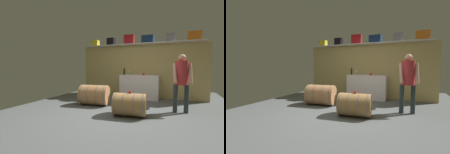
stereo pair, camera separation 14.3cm
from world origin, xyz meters
The scene contains 17 objects.
ground_plane centered at (0.00, 0.64, -0.01)m, with size 6.12×8.34×0.02m, color #545858.
back_wall_panel centered at (0.00, 2.57, 1.03)m, with size 4.92×0.10×2.05m, color tan.
high_shelf_board centered at (0.00, 2.42, 2.07)m, with size 4.53×0.40×0.03m, color silver.
toolcase_yellow centered at (-1.88, 2.42, 2.21)m, with size 0.30×0.22×0.24m, color yellow.
toolcase_black centered at (-1.14, 2.42, 2.23)m, with size 0.31×0.22×0.29m, color black.
toolcase_red centered at (-0.36, 2.42, 2.27)m, with size 0.39×0.19×0.36m, color red.
toolcase_navy centered at (0.37, 2.42, 2.23)m, with size 0.44×0.28×0.28m, color navy.
toolcase_grey centered at (1.16, 2.42, 2.23)m, with size 0.30×0.23×0.28m, color gray.
toolcase_orange centered at (1.91, 2.42, 2.23)m, with size 0.42×0.26×0.29m, color orange.
work_cabinet centered at (0.12, 2.24, 0.45)m, with size 1.44×0.53×0.89m, color white.
wine_bottle_dark centered at (-0.46, 2.15, 1.02)m, with size 0.06×0.06×0.29m.
wine_glass centered at (-0.32, 2.37, 1.00)m, with size 0.08×0.08×0.15m.
red_funnel centered at (0.30, 2.09, 0.95)m, with size 0.11×0.11×0.11m, color red.
wine_barrel_near centered at (0.37, 0.14, 0.28)m, with size 0.86×0.66×0.57m.
wine_barrel_far centered at (-0.96, 0.73, 0.32)m, with size 0.97×0.76×0.64m.
tasting_cup centered at (0.37, 0.14, 0.59)m, with size 0.07×0.07×0.05m, color red.
winemaker_pouring centered at (1.53, 0.91, 0.94)m, with size 0.49×0.44×1.53m.
Camera 2 is at (1.56, -3.34, 1.23)m, focal length 24.30 mm.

